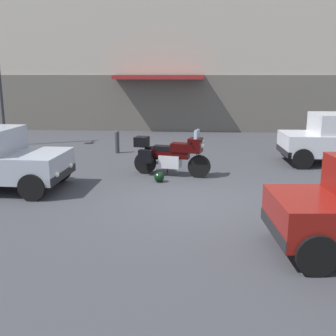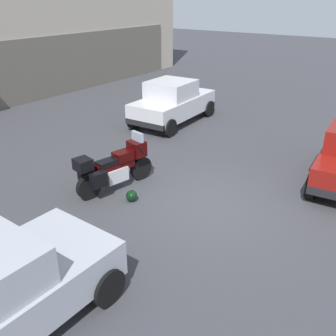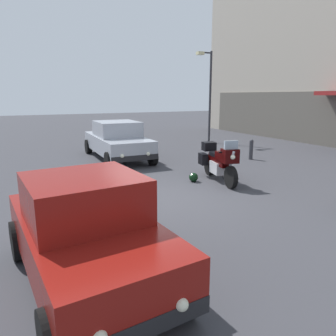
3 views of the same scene
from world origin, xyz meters
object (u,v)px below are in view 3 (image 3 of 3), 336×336
car_sedan_far (117,140)px  streetlamp_curbside (208,88)px  motorcycle (219,161)px  bollard_curbside (251,149)px  helmet (193,177)px  car_compact_side (87,232)px

car_sedan_far → streetlamp_curbside: bearing=112.6°
motorcycle → car_sedan_far: bearing=-148.0°
car_sedan_far → bollard_curbside: car_sedan_far is taller
motorcycle → car_sedan_far: size_ratio=0.49×
motorcycle → bollard_curbside: size_ratio=2.67×
helmet → car_sedan_far: size_ratio=0.06×
motorcycle → bollard_curbside: (-2.21, 3.18, -0.17)m
car_compact_side → bollard_curbside: 10.02m
motorcycle → car_sedan_far: (-4.77, -1.73, 0.16)m
car_sedan_far → car_compact_side: same height
helmet → car_compact_side: size_ratio=0.08×
bollard_curbside → car_compact_side: bearing=-53.5°
motorcycle → car_sedan_far: car_sedan_far is taller
car_compact_side → bollard_curbside: bearing=121.6°
car_sedan_far → streetlamp_curbside: size_ratio=0.94×
helmet → motorcycle: bearing=72.3°
motorcycle → streetlamp_curbside: (-7.09, 4.22, 2.35)m
motorcycle → streetlamp_curbside: bearing=161.3°
helmet → bollard_curbside: bollard_curbside is taller
streetlamp_curbside → helmet: bearing=-36.0°
motorcycle → bollard_curbside: motorcycle is taller
helmet → streetlamp_curbside: size_ratio=0.06×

